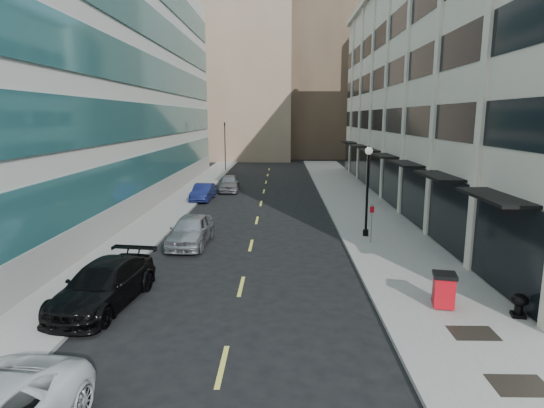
{
  "coord_description": "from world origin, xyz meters",
  "views": [
    {
      "loc": [
        1.61,
        -9.42,
        6.76
      ],
      "look_at": [
        1.17,
        11.8,
        2.68
      ],
      "focal_mm": 30.0,
      "sensor_mm": 36.0,
      "label": 1
    }
  ],
  "objects_px": {
    "trash_bin": "(444,289)",
    "sign_post": "(372,217)",
    "car_silver_sedan": "(191,230)",
    "traffic_signal": "(225,125)",
    "car_blue_sedan": "(203,192)",
    "lamppost": "(368,183)",
    "car_black_pickup": "(104,285)",
    "car_grey_sedan": "(229,183)",
    "urn_planter": "(519,303)"
  },
  "relations": [
    {
      "from": "trash_bin",
      "to": "sign_post",
      "type": "xyz_separation_m",
      "value": [
        -0.93,
        8.35,
        0.72
      ]
    },
    {
      "from": "car_silver_sedan",
      "to": "traffic_signal",
      "type": "bearing_deg",
      "value": 96.11
    },
    {
      "from": "car_blue_sedan",
      "to": "sign_post",
      "type": "distance_m",
      "value": 17.29
    },
    {
      "from": "traffic_signal",
      "to": "lamppost",
      "type": "bearing_deg",
      "value": -69.83
    },
    {
      "from": "car_black_pickup",
      "to": "lamppost",
      "type": "height_order",
      "value": "lamppost"
    },
    {
      "from": "lamppost",
      "to": "traffic_signal",
      "type": "bearing_deg",
      "value": 110.17
    },
    {
      "from": "car_grey_sedan",
      "to": "car_black_pickup",
      "type": "bearing_deg",
      "value": -96.96
    },
    {
      "from": "car_blue_sedan",
      "to": "sign_post",
      "type": "xyz_separation_m",
      "value": [
        11.2,
        -13.14,
        0.86
      ]
    },
    {
      "from": "car_blue_sedan",
      "to": "urn_planter",
      "type": "relative_size",
      "value": 5.13
    },
    {
      "from": "traffic_signal",
      "to": "car_silver_sedan",
      "type": "xyz_separation_m",
      "value": [
        2.3,
        -34.0,
        -4.9
      ]
    },
    {
      "from": "trash_bin",
      "to": "urn_planter",
      "type": "height_order",
      "value": "trash_bin"
    },
    {
      "from": "sign_post",
      "to": "trash_bin",
      "type": "bearing_deg",
      "value": -98.63
    },
    {
      "from": "trash_bin",
      "to": "car_blue_sedan",
      "type": "bearing_deg",
      "value": 130.57
    },
    {
      "from": "car_black_pickup",
      "to": "car_blue_sedan",
      "type": "height_order",
      "value": "car_black_pickup"
    },
    {
      "from": "urn_planter",
      "to": "lamppost",
      "type": "bearing_deg",
      "value": 106.85
    },
    {
      "from": "car_blue_sedan",
      "to": "trash_bin",
      "type": "relative_size",
      "value": 3.28
    },
    {
      "from": "traffic_signal",
      "to": "lamppost",
      "type": "relative_size",
      "value": 1.36
    },
    {
      "from": "trash_bin",
      "to": "sign_post",
      "type": "distance_m",
      "value": 8.43
    },
    {
      "from": "car_silver_sedan",
      "to": "car_black_pickup",
      "type": "bearing_deg",
      "value": -99.07
    },
    {
      "from": "car_black_pickup",
      "to": "trash_bin",
      "type": "bearing_deg",
      "value": 6.65
    },
    {
      "from": "car_black_pickup",
      "to": "urn_planter",
      "type": "bearing_deg",
      "value": 3.99
    },
    {
      "from": "car_silver_sedan",
      "to": "urn_planter",
      "type": "height_order",
      "value": "car_silver_sedan"
    },
    {
      "from": "trash_bin",
      "to": "urn_planter",
      "type": "xyz_separation_m",
      "value": [
        2.27,
        -0.71,
        -0.19
      ]
    },
    {
      "from": "car_blue_sedan",
      "to": "trash_bin",
      "type": "distance_m",
      "value": 24.67
    },
    {
      "from": "car_silver_sedan",
      "to": "sign_post",
      "type": "bearing_deg",
      "value": 2.83
    },
    {
      "from": "car_grey_sedan",
      "to": "urn_planter",
      "type": "xyz_separation_m",
      "value": [
        12.8,
        -26.87,
        -0.13
      ]
    },
    {
      "from": "traffic_signal",
      "to": "car_blue_sedan",
      "type": "distance_m",
      "value": 21.37
    },
    {
      "from": "car_black_pickup",
      "to": "urn_planter",
      "type": "relative_size",
      "value": 6.75
    },
    {
      "from": "car_blue_sedan",
      "to": "lamppost",
      "type": "distance_m",
      "value": 16.34
    },
    {
      "from": "traffic_signal",
      "to": "car_black_pickup",
      "type": "distance_m",
      "value": 42.29
    },
    {
      "from": "car_grey_sedan",
      "to": "trash_bin",
      "type": "xyz_separation_m",
      "value": [
        10.53,
        -26.16,
        0.06
      ]
    },
    {
      "from": "trash_bin",
      "to": "lamppost",
      "type": "distance_m",
      "value": 10.17
    },
    {
      "from": "urn_planter",
      "to": "sign_post",
      "type": "bearing_deg",
      "value": 109.45
    },
    {
      "from": "traffic_signal",
      "to": "car_blue_sedan",
      "type": "relative_size",
      "value": 1.69
    },
    {
      "from": "traffic_signal",
      "to": "trash_bin",
      "type": "bearing_deg",
      "value": -73.11
    },
    {
      "from": "car_black_pickup",
      "to": "car_silver_sedan",
      "type": "relative_size",
      "value": 1.13
    },
    {
      "from": "traffic_signal",
      "to": "trash_bin",
      "type": "relative_size",
      "value": 5.55
    },
    {
      "from": "car_silver_sedan",
      "to": "car_blue_sedan",
      "type": "xyz_separation_m",
      "value": [
        -1.6,
        13.24,
        -0.14
      ]
    },
    {
      "from": "sign_post",
      "to": "urn_planter",
      "type": "bearing_deg",
      "value": -85.5
    },
    {
      "from": "car_black_pickup",
      "to": "urn_planter",
      "type": "xyz_separation_m",
      "value": [
        14.4,
        -0.96,
        -0.15
      ]
    },
    {
      "from": "trash_bin",
      "to": "urn_planter",
      "type": "bearing_deg",
      "value": -6.3
    },
    {
      "from": "trash_bin",
      "to": "urn_planter",
      "type": "relative_size",
      "value": 1.56
    },
    {
      "from": "car_silver_sedan",
      "to": "sign_post",
      "type": "distance_m",
      "value": 9.63
    },
    {
      "from": "traffic_signal",
      "to": "trash_bin",
      "type": "xyz_separation_m",
      "value": [
        12.83,
        -42.25,
        -4.89
      ]
    },
    {
      "from": "car_black_pickup",
      "to": "car_grey_sedan",
      "type": "distance_m",
      "value": 25.96
    },
    {
      "from": "traffic_signal",
      "to": "urn_planter",
      "type": "bearing_deg",
      "value": -70.63
    },
    {
      "from": "traffic_signal",
      "to": "lamppost",
      "type": "height_order",
      "value": "traffic_signal"
    },
    {
      "from": "car_blue_sedan",
      "to": "trash_bin",
      "type": "xyz_separation_m",
      "value": [
        12.13,
        -21.49,
        0.15
      ]
    },
    {
      "from": "car_grey_sedan",
      "to": "traffic_signal",
      "type": "bearing_deg",
      "value": 94.71
    },
    {
      "from": "car_grey_sedan",
      "to": "car_silver_sedan",
      "type": "bearing_deg",
      "value": -93.42
    }
  ]
}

